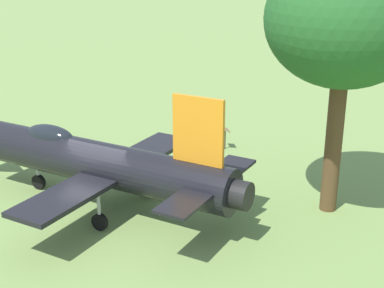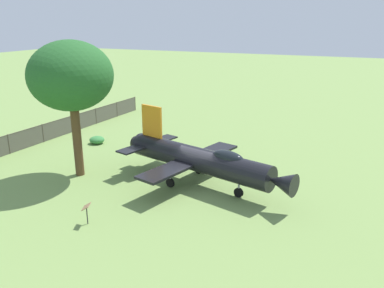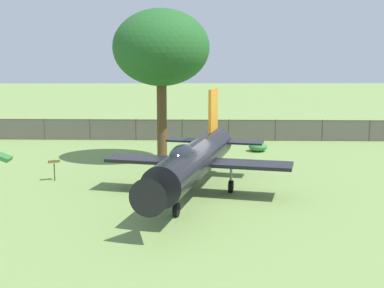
{
  "view_description": "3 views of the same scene",
  "coord_description": "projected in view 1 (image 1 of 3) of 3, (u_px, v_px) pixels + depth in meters",
  "views": [
    {
      "loc": [
        -7.64,
        16.68,
        8.9
      ],
      "look_at": [
        -3.27,
        -0.73,
        2.5
      ],
      "focal_mm": 49.95,
      "sensor_mm": 36.0,
      "label": 1
    },
    {
      "loc": [
        9.33,
        -21.99,
        10.43
      ],
      "look_at": [
        -0.78,
        0.87,
        2.42
      ],
      "focal_mm": 36.63,
      "sensor_mm": 36.0,
      "label": 2
    },
    {
      "loc": [
        23.6,
        -0.59,
        6.44
      ],
      "look_at": [
        -1.33,
        -0.11,
        2.23
      ],
      "focal_mm": 49.24,
      "sensor_mm": 36.0,
      "label": 3
    }
  ],
  "objects": [
    {
      "name": "ground_plane",
      "position": [
        103.0,
        206.0,
        19.98
      ],
      "size": [
        200.0,
        200.0,
        0.0
      ],
      "primitive_type": "plane",
      "color": "#75934C"
    },
    {
      "name": "display_jet",
      "position": [
        92.0,
        160.0,
        19.56
      ],
      "size": [
        12.49,
        8.88,
        4.73
      ],
      "rotation": [
        0.0,
        0.0,
        6.02
      ],
      "color": "black",
      "rests_on": "ground_plane"
    },
    {
      "name": "shade_tree",
      "position": [
        345.0,
        20.0,
        17.46
      ],
      "size": [
        5.33,
        5.77,
        9.2
      ],
      "color": "brown",
      "rests_on": "ground_plane"
    },
    {
      "name": "info_plaque",
      "position": [
        225.0,
        132.0,
        25.56
      ],
      "size": [
        0.6,
        0.71,
        1.14
      ],
      "color": "#333333",
      "rests_on": "ground_plane"
    }
  ]
}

